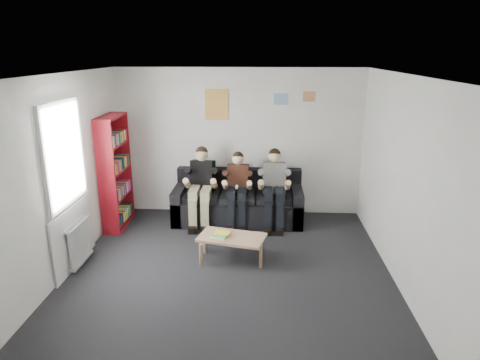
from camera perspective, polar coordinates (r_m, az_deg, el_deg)
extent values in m
plane|color=black|center=(6.04, -1.56, -12.66)|extent=(5.00, 5.00, 0.00)
plane|color=silver|center=(5.26, -1.80, 13.83)|extent=(5.00, 5.00, 0.00)
plane|color=white|center=(7.92, -0.14, 5.02)|extent=(4.50, 0.00, 4.50)
plane|color=white|center=(3.22, -5.54, -13.64)|extent=(4.50, 0.00, 4.50)
plane|color=white|center=(6.12, -23.17, 0.03)|extent=(0.00, 5.00, 5.00)
plane|color=white|center=(5.77, 21.19, -0.70)|extent=(0.00, 5.00, 5.00)
cube|color=black|center=(7.78, -0.26, -3.90)|extent=(2.30, 0.94, 0.44)
cube|color=black|center=(7.98, -0.11, 0.01)|extent=(2.30, 0.21, 0.45)
cube|color=black|center=(7.88, -7.95, -3.07)|extent=(0.19, 0.94, 0.63)
cube|color=black|center=(7.76, 7.54, -3.37)|extent=(0.19, 0.94, 0.63)
cube|color=black|center=(7.61, -0.31, -2.21)|extent=(1.92, 0.65, 0.10)
cube|color=maroon|center=(7.64, -16.30, 1.00)|extent=(0.29, 0.88, 1.95)
cube|color=tan|center=(6.30, -1.11, -7.67)|extent=(0.95, 0.52, 0.04)
cylinder|color=tan|center=(6.24, -5.23, -9.95)|extent=(0.05, 0.05, 0.34)
cylinder|color=tan|center=(6.18, 2.78, -10.18)|extent=(0.05, 0.05, 0.34)
cylinder|color=tan|center=(6.62, -4.69, -8.28)|extent=(0.05, 0.05, 0.34)
cylinder|color=tan|center=(6.56, 2.82, -8.48)|extent=(0.05, 0.05, 0.34)
cube|color=silver|center=(6.26, -2.89, -7.57)|extent=(0.22, 0.16, 0.02)
cube|color=green|center=(6.29, -2.65, -7.30)|extent=(0.22, 0.16, 0.02)
cube|color=yellow|center=(6.31, -2.41, -7.04)|extent=(0.22, 0.16, 0.02)
cube|color=black|center=(7.70, -5.00, 0.55)|extent=(0.41, 0.30, 0.58)
sphere|color=#E7BD8D|center=(7.56, -5.12, 3.39)|extent=(0.23, 0.23, 0.23)
sphere|color=black|center=(7.56, -5.11, 3.69)|extent=(0.22, 0.22, 0.22)
cube|color=tan|center=(7.47, -5.29, -1.64)|extent=(0.37, 0.48, 0.15)
cube|color=tan|center=(7.38, -5.48, -4.73)|extent=(0.35, 0.14, 0.54)
cube|color=black|center=(7.40, -5.50, -6.49)|extent=(0.35, 0.27, 0.10)
cube|color=#4D2519|center=(7.64, -0.25, 0.25)|extent=(0.37, 0.27, 0.53)
sphere|color=#E7BD8D|center=(7.50, -0.27, 2.82)|extent=(0.20, 0.20, 0.20)
sphere|color=black|center=(7.51, -0.26, 3.08)|extent=(0.20, 0.20, 0.20)
cube|color=black|center=(7.43, -0.38, -1.74)|extent=(0.33, 0.43, 0.14)
cube|color=black|center=(7.35, -0.47, -4.73)|extent=(0.32, 0.13, 0.54)
cube|color=black|center=(7.39, -0.50, -6.51)|extent=(0.32, 0.24, 0.09)
cube|color=white|center=(7.29, -0.43, -0.94)|extent=(0.04, 0.13, 0.04)
cube|color=silver|center=(7.63, 4.56, 0.34)|extent=(0.40, 0.30, 0.57)
sphere|color=#E7BD8D|center=(7.48, 4.63, 3.14)|extent=(0.22, 0.22, 0.22)
sphere|color=black|center=(7.49, 4.64, 3.43)|extent=(0.21, 0.21, 0.21)
cube|color=black|center=(7.40, 4.57, -1.82)|extent=(0.36, 0.46, 0.15)
cube|color=black|center=(7.31, 4.54, -4.92)|extent=(0.34, 0.14, 0.54)
cube|color=black|center=(7.34, 4.51, -6.70)|extent=(0.34, 0.26, 0.10)
cylinder|color=silver|center=(6.35, -21.62, -8.86)|extent=(0.06, 0.06, 0.60)
cylinder|color=silver|center=(6.42, -21.33, -8.56)|extent=(0.06, 0.06, 0.60)
cylinder|color=silver|center=(6.48, -21.04, -8.26)|extent=(0.06, 0.06, 0.60)
cylinder|color=silver|center=(6.55, -20.76, -7.98)|extent=(0.06, 0.06, 0.60)
cylinder|color=silver|center=(6.61, -20.49, -7.69)|extent=(0.06, 0.06, 0.60)
cylinder|color=silver|center=(6.68, -20.22, -7.41)|extent=(0.06, 0.06, 0.60)
cylinder|color=silver|center=(6.75, -19.96, -7.14)|extent=(0.06, 0.06, 0.60)
cylinder|color=silver|center=(6.81, -19.70, -6.87)|extent=(0.06, 0.06, 0.60)
cube|color=silver|center=(6.70, -20.37, -10.01)|extent=(0.10, 0.64, 0.04)
cube|color=silver|center=(6.47, -20.88, -5.58)|extent=(0.10, 0.64, 0.04)
cube|color=white|center=(6.21, -22.53, 3.22)|extent=(0.02, 1.00, 1.30)
cube|color=silver|center=(6.10, -23.17, 9.43)|extent=(0.05, 1.12, 0.06)
cube|color=silver|center=(6.39, -21.77, -2.71)|extent=(0.05, 1.12, 0.06)
cube|color=silver|center=(6.57, -21.28, -6.99)|extent=(0.03, 1.30, 0.90)
cube|color=#E9E852|center=(7.83, -3.12, 10.05)|extent=(0.42, 0.01, 0.55)
cube|color=#408FDC|center=(7.78, 5.47, 10.69)|extent=(0.25, 0.01, 0.20)
cube|color=#B3386D|center=(7.81, 9.22, 10.94)|extent=(0.22, 0.01, 0.18)
cube|color=white|center=(7.90, -7.56, 11.44)|extent=(0.20, 0.01, 0.14)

